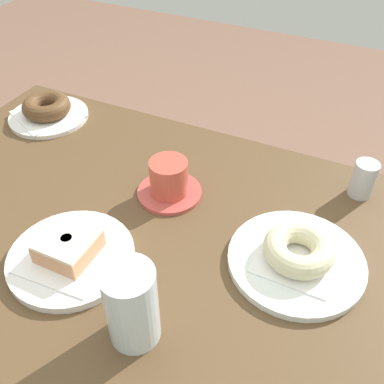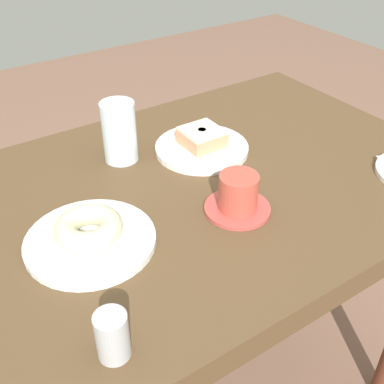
% 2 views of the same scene
% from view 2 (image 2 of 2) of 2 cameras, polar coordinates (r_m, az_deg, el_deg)
% --- Properties ---
extents(table, '(1.06, 0.74, 0.78)m').
position_cam_2_polar(table, '(1.07, 1.74, -2.12)').
color(table, brown).
rests_on(table, ground_plane).
extents(plate_sugar_ring, '(0.23, 0.23, 0.01)m').
position_cam_2_polar(plate_sugar_ring, '(0.87, -11.92, -5.69)').
color(plate_sugar_ring, white).
rests_on(plate_sugar_ring, table).
extents(napkin_sugar_ring, '(0.13, 0.13, 0.00)m').
position_cam_2_polar(napkin_sugar_ring, '(0.86, -11.98, -5.28)').
color(napkin_sugar_ring, white).
rests_on(napkin_sugar_ring, plate_sugar_ring).
extents(donut_sugar_ring, '(0.12, 0.12, 0.04)m').
position_cam_2_polar(donut_sugar_ring, '(0.85, -12.15, -4.20)').
color(donut_sugar_ring, beige).
rests_on(donut_sugar_ring, napkin_sugar_ring).
extents(plate_glazed_square, '(0.21, 0.21, 0.01)m').
position_cam_2_polar(plate_glazed_square, '(1.11, 1.16, 5.19)').
color(plate_glazed_square, white).
rests_on(plate_glazed_square, table).
extents(napkin_glazed_square, '(0.15, 0.15, 0.00)m').
position_cam_2_polar(napkin_glazed_square, '(1.11, 1.17, 5.58)').
color(napkin_glazed_square, white).
rests_on(napkin_glazed_square, plate_glazed_square).
extents(donut_glazed_square, '(0.09, 0.09, 0.04)m').
position_cam_2_polar(donut_glazed_square, '(1.10, 1.18, 6.52)').
color(donut_glazed_square, tan).
rests_on(donut_glazed_square, napkin_glazed_square).
extents(water_glass, '(0.07, 0.07, 0.14)m').
position_cam_2_polar(water_glass, '(1.06, -8.59, 7.04)').
color(water_glass, silver).
rests_on(water_glass, table).
extents(coffee_cup, '(0.13, 0.13, 0.08)m').
position_cam_2_polar(coffee_cup, '(0.91, 5.47, -0.41)').
color(coffee_cup, '#BB4B44').
rests_on(coffee_cup, table).
extents(sugar_jar, '(0.05, 0.05, 0.08)m').
position_cam_2_polar(sugar_jar, '(0.68, -9.40, -16.42)').
color(sugar_jar, '#B6B9BD').
rests_on(sugar_jar, table).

